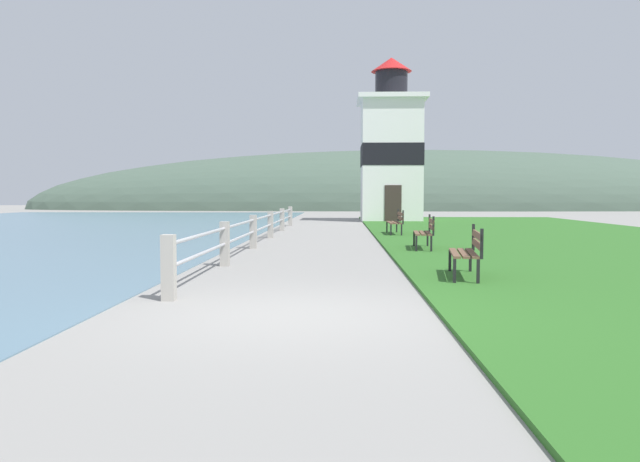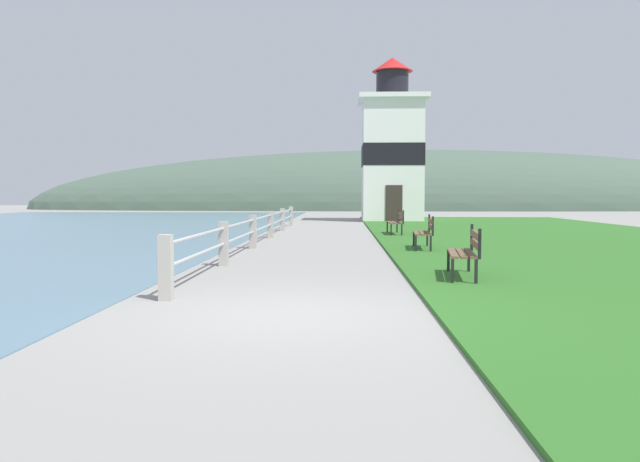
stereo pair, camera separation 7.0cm
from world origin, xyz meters
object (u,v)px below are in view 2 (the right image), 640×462
(park_bench_far, at_px, (397,221))
(lighthouse, at_px, (392,151))
(park_bench_near, at_px, (467,249))
(park_bench_midway, at_px, (425,231))

(park_bench_far, xyz_separation_m, lighthouse, (0.79, 12.55, 3.39))
(park_bench_near, distance_m, lighthouse, 24.71)
(park_bench_midway, distance_m, park_bench_far, 6.23)
(park_bench_far, relative_size, lighthouse, 0.21)
(lighthouse, bearing_deg, park_bench_midway, -91.75)
(park_bench_midway, distance_m, lighthouse, 19.09)
(park_bench_far, bearing_deg, park_bench_near, 90.72)
(park_bench_near, height_order, lighthouse, lighthouse)
(park_bench_far, bearing_deg, lighthouse, -93.71)
(park_bench_near, bearing_deg, lighthouse, -84.22)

